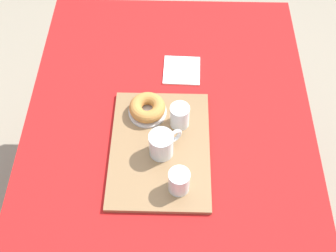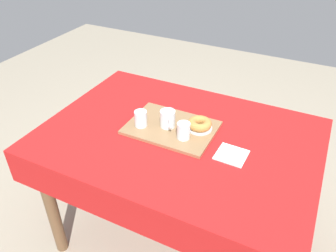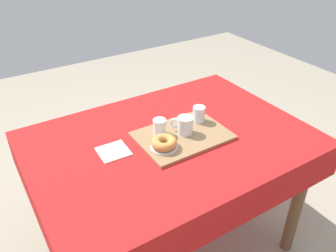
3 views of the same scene
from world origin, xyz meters
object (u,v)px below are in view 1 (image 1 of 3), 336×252
Objects in this scene: tea_mug_left at (162,145)px; paper_napkin at (182,70)px; dining_table at (168,151)px; sugar_donut_left at (147,108)px; serving_tray at (160,148)px; water_glass_far at (180,116)px; donut_plate_left at (148,112)px; water_glass_near at (179,182)px.

paper_napkin is (-0.34, 0.06, -0.05)m from tea_mug_left.
dining_table is 11.24× the size of sugar_donut_left.
water_glass_far is (-0.09, 0.06, 0.04)m from serving_tray.
water_glass_far is 0.11m from donut_plate_left.
dining_table is 10.57× the size of donut_plate_left.
sugar_donut_left is at bearing -158.78° from water_glass_near.
water_glass_near is (0.12, 0.05, -0.00)m from tea_mug_left.
serving_tray is 3.42× the size of donut_plate_left.
sugar_donut_left reaches higher than dining_table.
donut_plate_left is at bearing -160.93° from serving_tray.
sugar_donut_left is (-0.13, -0.04, 0.03)m from serving_tray.
tea_mug_left is (0.07, -0.02, 0.15)m from dining_table.
water_glass_far reaches higher than sugar_donut_left.
donut_plate_left is at bearing -158.78° from water_glass_near.
water_glass_near is 0.23m from water_glass_far.
serving_tray is 3.63× the size of sugar_donut_left.
sugar_donut_left is (-0.14, -0.05, -0.01)m from tea_mug_left.
serving_tray is at bearing -32.90° from water_glass_far.
serving_tray is 3.23× the size of paper_napkin.
tea_mug_left is 0.16m from donut_plate_left.
donut_plate_left is (-0.26, -0.10, -0.03)m from water_glass_near.
sugar_donut_left is (-0.04, -0.10, -0.01)m from water_glass_far.
tea_mug_left is at bearing 19.29° from sugar_donut_left.
tea_mug_left is at bearing 21.06° from serving_tray.
water_glass_near reaches higher than serving_tray.
dining_table is 0.12m from serving_tray.
sugar_donut_left is 0.89× the size of paper_napkin.
donut_plate_left is 0.02m from sugar_donut_left.
sugar_donut_left is at bearing -138.47° from dining_table.
water_glass_far reaches higher than serving_tray.
serving_tray is 0.15m from water_glass_near.
serving_tray is at bearing -156.79° from water_glass_near.
water_glass_near is 0.29m from donut_plate_left.
water_glass_far reaches higher than paper_napkin.
dining_table is at bearing 41.53° from sugar_donut_left.
water_glass_far is at bearing -1.60° from paper_napkin.
donut_plate_left is (-0.04, -0.10, -0.03)m from water_glass_far.
water_glass_far is (-0.23, -0.00, 0.00)m from water_glass_near.
serving_tray is 0.14m from donut_plate_left.
water_glass_near reaches higher than dining_table.
paper_napkin is (-0.23, 0.01, -0.05)m from water_glass_far.
tea_mug_left is 0.15m from sugar_donut_left.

